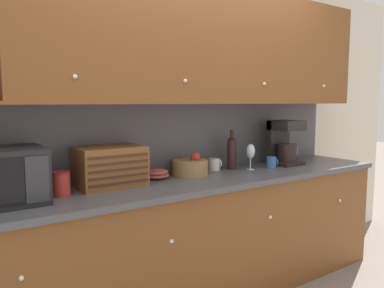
# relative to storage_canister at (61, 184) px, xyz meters

# --- Properties ---
(ground_plane) EXTENTS (24.00, 24.00, 0.00)m
(ground_plane) POSITION_rel_storage_canister_xyz_m (0.97, 0.26, -1.00)
(ground_plane) COLOR slate
(wall_back) EXTENTS (5.78, 0.06, 2.60)m
(wall_back) POSITION_rel_storage_canister_xyz_m (0.97, 0.29, 0.30)
(wall_back) COLOR silver
(wall_back) RESTS_ON ground_plane
(counter_unit) EXTENTS (3.40, 0.63, 0.93)m
(counter_unit) POSITION_rel_storage_canister_xyz_m (0.97, -0.04, -0.54)
(counter_unit) COLOR brown
(counter_unit) RESTS_ON ground_plane
(backsplash_panel) EXTENTS (3.38, 0.01, 0.54)m
(backsplash_panel) POSITION_rel_storage_canister_xyz_m (0.97, 0.26, 0.20)
(backsplash_panel) COLOR #4C4C51
(backsplash_panel) RESTS_ON counter_unit
(upper_cabinets) EXTENTS (3.38, 0.38, 0.87)m
(upper_cabinets) POSITION_rel_storage_canister_xyz_m (1.14, 0.08, 0.90)
(upper_cabinets) COLOR brown
(upper_cabinets) RESTS_ON backsplash_panel
(storage_canister) EXTENTS (0.11, 0.11, 0.15)m
(storage_canister) POSITION_rel_storage_canister_xyz_m (0.00, 0.00, 0.00)
(storage_canister) COLOR #B22D28
(storage_canister) RESTS_ON counter_unit
(bread_box) EXTENTS (0.43, 0.30, 0.26)m
(bread_box) POSITION_rel_storage_canister_xyz_m (0.34, 0.08, 0.06)
(bread_box) COLOR brown
(bread_box) RESTS_ON counter_unit
(bowl_stack_on_counter) EXTENTS (0.19, 0.19, 0.07)m
(bowl_stack_on_counter) POSITION_rel_storage_canister_xyz_m (0.71, 0.13, -0.04)
(bowl_stack_on_counter) COLOR #9E473D
(bowl_stack_on_counter) RESTS_ON counter_unit
(fruit_basket) EXTENTS (0.28, 0.28, 0.17)m
(fruit_basket) POSITION_rel_storage_canister_xyz_m (0.99, 0.10, -0.01)
(fruit_basket) COLOR #937047
(fruit_basket) RESTS_ON counter_unit
(mug) EXTENTS (0.11, 0.09, 0.10)m
(mug) POSITION_rel_storage_canister_xyz_m (1.27, 0.16, -0.03)
(mug) COLOR silver
(mug) RESTS_ON counter_unit
(wine_bottle) EXTENTS (0.07, 0.07, 0.33)m
(wine_bottle) POSITION_rel_storage_canister_xyz_m (1.41, 0.12, 0.07)
(wine_bottle) COLOR black
(wine_bottle) RESTS_ON counter_unit
(wine_glass) EXTENTS (0.07, 0.07, 0.21)m
(wine_glass) POSITION_rel_storage_canister_xyz_m (1.53, 0.01, 0.07)
(wine_glass) COLOR silver
(wine_glass) RESTS_ON counter_unit
(mug_blue_second) EXTENTS (0.09, 0.08, 0.09)m
(mug_blue_second) POSITION_rel_storage_canister_xyz_m (1.72, -0.04, -0.03)
(mug_blue_second) COLOR #38669E
(mug_blue_second) RESTS_ON counter_unit
(coffee_maker) EXTENTS (0.24, 0.25, 0.39)m
(coffee_maker) POSITION_rel_storage_canister_xyz_m (1.95, 0.04, 0.12)
(coffee_maker) COLOR black
(coffee_maker) RESTS_ON counter_unit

